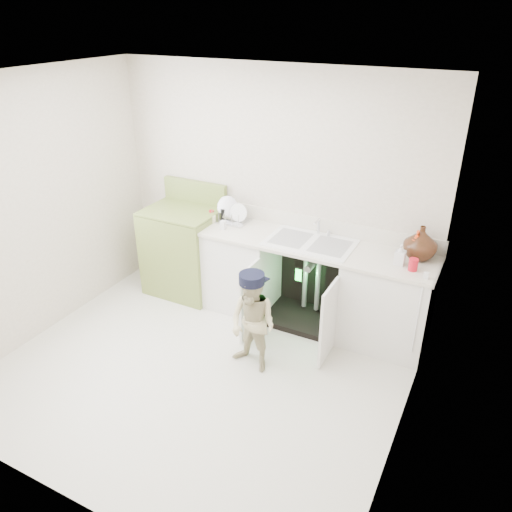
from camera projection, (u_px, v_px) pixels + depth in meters
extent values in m
plane|color=beige|center=(200.00, 371.00, 4.51)|extent=(3.50, 3.50, 0.00)
cube|color=beige|center=(273.00, 191.00, 5.14)|extent=(3.50, 2.50, 0.02)
cube|color=beige|center=(40.00, 351.00, 2.76)|extent=(3.50, 2.50, 0.02)
cube|color=beige|center=(35.00, 210.00, 4.66)|extent=(2.50, 3.00, 0.02)
cube|color=beige|center=(417.00, 300.00, 3.24)|extent=(2.50, 3.00, 0.02)
plane|color=white|center=(181.00, 81.00, 3.39)|extent=(3.50, 3.50, 0.00)
cube|color=silver|center=(239.00, 268.00, 5.38)|extent=(0.80, 0.60, 0.86)
cube|color=silver|center=(386.00, 304.00, 4.72)|extent=(0.80, 0.60, 0.86)
cube|color=black|center=(317.00, 273.00, 5.26)|extent=(0.80, 0.06, 0.86)
cube|color=black|center=(306.00, 318.00, 5.23)|extent=(0.80, 0.60, 0.06)
cylinder|color=gray|center=(305.00, 277.00, 5.15)|extent=(0.05, 0.05, 0.70)
cylinder|color=gray|center=(318.00, 280.00, 5.09)|extent=(0.05, 0.05, 0.70)
cylinder|color=gray|center=(311.00, 266.00, 5.00)|extent=(0.07, 0.18, 0.07)
cube|color=silver|center=(250.00, 301.00, 4.83)|extent=(0.03, 0.40, 0.76)
cube|color=silver|center=(328.00, 322.00, 4.50)|extent=(0.02, 0.40, 0.76)
cube|color=silver|center=(310.00, 244.00, 4.85)|extent=(2.44, 0.64, 0.03)
cube|color=silver|center=(321.00, 225.00, 5.04)|extent=(2.44, 0.02, 0.15)
cube|color=white|center=(310.00, 243.00, 4.84)|extent=(0.85, 0.55, 0.02)
cube|color=gray|center=(291.00, 238.00, 4.92)|extent=(0.34, 0.40, 0.01)
cube|color=gray|center=(330.00, 246.00, 4.75)|extent=(0.34, 0.40, 0.01)
cylinder|color=silver|center=(319.00, 226.00, 4.97)|extent=(0.03, 0.03, 0.17)
cylinder|color=silver|center=(317.00, 221.00, 4.89)|extent=(0.02, 0.14, 0.02)
cylinder|color=silver|center=(329.00, 233.00, 4.95)|extent=(0.04, 0.04, 0.06)
cylinder|color=silver|center=(417.00, 319.00, 4.29)|extent=(0.01, 0.01, 0.70)
cube|color=silver|center=(426.00, 275.00, 4.19)|extent=(0.04, 0.02, 0.06)
cube|color=silver|center=(230.00, 220.00, 5.32)|extent=(0.40, 0.27, 0.02)
cylinder|color=silver|center=(228.00, 213.00, 5.32)|extent=(0.25, 0.09, 0.24)
cylinder|color=white|center=(239.00, 217.00, 5.25)|extent=(0.20, 0.05, 0.19)
cylinder|color=silver|center=(212.00, 215.00, 5.28)|extent=(0.01, 0.01, 0.12)
cylinder|color=silver|center=(219.00, 216.00, 5.25)|extent=(0.01, 0.01, 0.12)
cylinder|color=silver|center=(225.00, 218.00, 5.21)|extent=(0.01, 0.01, 0.12)
cylinder|color=silver|center=(232.00, 219.00, 5.18)|extent=(0.01, 0.01, 0.12)
cylinder|color=silver|center=(239.00, 220.00, 5.15)|extent=(0.01, 0.01, 0.12)
imported|color=#4D2016|center=(421.00, 243.00, 4.47)|extent=(0.30, 0.30, 0.31)
imported|color=#FC400D|center=(416.00, 245.00, 4.46)|extent=(0.11, 0.11, 0.28)
imported|color=silver|center=(400.00, 255.00, 4.39)|extent=(0.09, 0.09, 0.19)
cylinder|color=red|center=(413.00, 265.00, 4.31)|extent=(0.08, 0.08, 0.11)
cylinder|color=red|center=(212.00, 215.00, 5.36)|extent=(0.05, 0.05, 0.10)
cylinder|color=beige|center=(213.00, 219.00, 5.27)|extent=(0.06, 0.06, 0.08)
cylinder|color=black|center=(223.00, 214.00, 5.34)|extent=(0.04, 0.04, 0.12)
cube|color=silver|center=(223.00, 225.00, 5.11)|extent=(0.05, 0.05, 0.09)
cube|color=olive|center=(184.00, 252.00, 5.61)|extent=(0.79, 0.65, 0.96)
cube|color=olive|center=(181.00, 211.00, 5.39)|extent=(0.79, 0.65, 0.02)
cube|color=olive|center=(195.00, 192.00, 5.56)|extent=(0.79, 0.06, 0.25)
cylinder|color=black|center=(157.00, 213.00, 5.35)|extent=(0.18, 0.18, 0.02)
cylinder|color=silver|center=(157.00, 212.00, 5.34)|extent=(0.21, 0.21, 0.01)
cylinder|color=black|center=(175.00, 204.00, 5.60)|extent=(0.18, 0.18, 0.02)
cylinder|color=silver|center=(175.00, 203.00, 5.60)|extent=(0.21, 0.21, 0.01)
cylinder|color=black|center=(188.00, 220.00, 5.19)|extent=(0.18, 0.18, 0.02)
cylinder|color=silver|center=(188.00, 219.00, 5.18)|extent=(0.21, 0.21, 0.01)
cylinder|color=black|center=(205.00, 210.00, 5.44)|extent=(0.18, 0.18, 0.02)
cylinder|color=silver|center=(205.00, 209.00, 5.44)|extent=(0.21, 0.21, 0.01)
imported|color=#C8BD8F|center=(253.00, 324.00, 4.37)|extent=(0.52, 0.44, 0.93)
cylinder|color=black|center=(253.00, 280.00, 4.17)|extent=(0.26, 0.26, 0.09)
cube|color=black|center=(260.00, 279.00, 4.26)|extent=(0.18, 0.12, 0.01)
cube|color=black|center=(299.00, 275.00, 4.64)|extent=(0.07, 0.01, 0.14)
cube|color=#26F23F|center=(298.00, 275.00, 4.63)|extent=(0.06, 0.00, 0.12)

